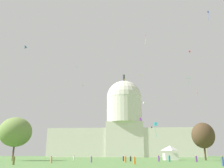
{
  "coord_description": "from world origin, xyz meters",
  "views": [
    {
      "loc": [
        3.64,
        -26.51,
        1.69
      ],
      "look_at": [
        -3.73,
        85.0,
        34.48
      ],
      "focal_mm": 38.89,
      "sensor_mm": 36.0,
      "label": 1
    }
  ],
  "objects": [
    {
      "name": "kite_lime_mid",
      "position": [
        14.93,
        55.18,
        19.72
      ],
      "size": [
        1.46,
        1.66,
        0.41
      ],
      "rotation": [
        0.0,
        0.0,
        1.01
      ],
      "color": "#8CD133"
    },
    {
      "name": "person_black_mid_center",
      "position": [
        4.16,
        44.51,
        0.67
      ],
      "size": [
        0.54,
        0.54,
        1.49
      ],
      "rotation": [
        0.0,
        0.0,
        3.59
      ],
      "color": "black",
      "rests_on": "ground_plane"
    },
    {
      "name": "kite_magenta_high",
      "position": [
        12.4,
        74.58,
        53.36
      ],
      "size": [
        0.54,
        0.86,
        4.79
      ],
      "rotation": [
        0.0,
        0.0,
        4.15
      ],
      "color": "#D1339E"
    },
    {
      "name": "person_orange_aisle_center",
      "position": [
        4.72,
        22.28,
        0.67
      ],
      "size": [
        0.58,
        0.58,
        1.5
      ],
      "rotation": [
        0.0,
        0.0,
        0.91
      ],
      "color": "orange",
      "rests_on": "ground_plane"
    },
    {
      "name": "event_tent",
      "position": [
        17.91,
        61.27,
        2.42
      ],
      "size": [
        4.9,
        5.01,
        4.82
      ],
      "rotation": [
        0.0,
        0.0,
        0.05
      ],
      "color": "white",
      "rests_on": "ground_plane"
    },
    {
      "name": "person_purple_front_right",
      "position": [
        20.55,
        38.26,
        0.75
      ],
      "size": [
        0.55,
        0.55,
        1.67
      ],
      "rotation": [
        0.0,
        0.0,
        2.98
      ],
      "color": "#703D93",
      "rests_on": "ground_plane"
    },
    {
      "name": "kite_white_mid",
      "position": [
        11.32,
        87.16,
        25.5
      ],
      "size": [
        0.83,
        0.86,
        0.85
      ],
      "rotation": [
        0.0,
        0.0,
        3.56
      ],
      "color": "white"
    },
    {
      "name": "person_tan_near_tent",
      "position": [
        -13.17,
        27.59,
        0.66
      ],
      "size": [
        0.61,
        0.61,
        1.47
      ],
      "rotation": [
        0.0,
        0.0,
        0.66
      ],
      "color": "tan",
      "rests_on": "ground_plane"
    },
    {
      "name": "person_navy_near_tree_west",
      "position": [
        2.06,
        47.77,
        0.7
      ],
      "size": [
        0.51,
        0.51,
        1.53
      ],
      "rotation": [
        0.0,
        0.0,
        5.11
      ],
      "color": "navy",
      "rests_on": "ground_plane"
    },
    {
      "name": "capitol_building",
      "position": [
        0.62,
        179.37,
        24.49
      ],
      "size": [
        125.36,
        30.17,
        70.56
      ],
      "color": "beige",
      "rests_on": "ground_plane"
    },
    {
      "name": "kite_violet_low",
      "position": [
        8.42,
        65.13,
        14.56
      ],
      "size": [
        0.99,
        0.68,
        1.25
      ],
      "rotation": [
        0.0,
        0.0,
        4.98
      ],
      "color": "purple"
    },
    {
      "name": "kite_red_high",
      "position": [
        33.63,
        82.33,
        49.18
      ],
      "size": [
        0.73,
        0.74,
        0.69
      ],
      "rotation": [
        0.0,
        0.0,
        6.14
      ],
      "color": "red"
    },
    {
      "name": "person_purple_back_right",
      "position": [
        11.9,
        43.98,
        0.78
      ],
      "size": [
        0.59,
        0.59,
        1.7
      ],
      "rotation": [
        0.0,
        0.0,
        3.94
      ],
      "color": "#703D93",
      "rests_on": "ground_plane"
    },
    {
      "name": "kite_orange_mid",
      "position": [
        -18.9,
        88.33,
        34.74
      ],
      "size": [
        0.69,
        1.31,
        0.21
      ],
      "rotation": [
        0.0,
        0.0,
        4.62
      ],
      "color": "orange"
    },
    {
      "name": "person_white_back_center",
      "position": [
        -13.45,
        51.67,
        0.8
      ],
      "size": [
        0.5,
        0.5,
        1.72
      ],
      "rotation": [
        0.0,
        0.0,
        2.14
      ],
      "color": "silver",
      "rests_on": "ground_plane"
    },
    {
      "name": "person_grey_front_left",
      "position": [
        -5.11,
        32.21,
        0.71
      ],
      "size": [
        0.6,
        0.6,
        1.58
      ],
      "rotation": [
        0.0,
        0.0,
        5.85
      ],
      "color": "gray",
      "rests_on": "ground_plane"
    },
    {
      "name": "kite_cyan_low",
      "position": [
        11.42,
        42.85,
        10.01
      ],
      "size": [
        0.85,
        0.85,
        4.03
      ],
      "rotation": [
        0.0,
        0.0,
        3.16
      ],
      "color": "#33BCDB"
    },
    {
      "name": "kite_gold_high",
      "position": [
        1.78,
        118.32,
        46.69
      ],
      "size": [
        0.3,
        1.01,
        3.24
      ],
      "rotation": [
        0.0,
        0.0,
        0.89
      ],
      "color": "gold"
    },
    {
      "name": "kite_black_mid",
      "position": [
        18.59,
        130.63,
        18.4
      ],
      "size": [
        0.88,
        0.24,
        2.63
      ],
      "rotation": [
        0.0,
        0.0,
        2.21
      ],
      "color": "black"
    },
    {
      "name": "person_teal_lawn_far_left",
      "position": [
        14.29,
        40.84,
        0.76
      ],
      "size": [
        0.59,
        0.59,
        1.69
      ],
      "rotation": [
        0.0,
        0.0,
        1.19
      ],
      "color": "#1E757A",
      "rests_on": "ground_plane"
    },
    {
      "name": "person_orange_front_center",
      "position": [
        2.82,
        34.04,
        0.7
      ],
      "size": [
        0.47,
        0.47,
        1.56
      ],
      "rotation": [
        0.0,
        0.0,
        4.73
      ],
      "color": "orange",
      "rests_on": "ground_plane"
    },
    {
      "name": "tree_west_far",
      "position": [
        -31.67,
        48.48,
        8.63
      ],
      "size": [
        12.3,
        12.72,
        13.19
      ],
      "color": "brown",
      "rests_on": "ground_plane"
    },
    {
      "name": "kite_blue_high",
      "position": [
        37.04,
        62.37,
        56.86
      ],
      "size": [
        0.62,
        0.2,
        4.19
      ],
      "rotation": [
        0.0,
        0.0,
        5.6
      ],
      "color": "blue"
    },
    {
      "name": "kite_turquoise_high",
      "position": [
        -29.65,
        124.59,
        58.0
      ],
      "size": [
        1.48,
        1.87,
        0.33
      ],
      "rotation": [
        0.0,
        0.0,
        1.03
      ],
      "color": "teal"
    },
    {
      "name": "person_olive_mid_left",
      "position": [
        -16.93,
        17.66,
        0.72
      ],
      "size": [
        0.46,
        0.46,
        1.59
      ],
      "rotation": [
        0.0,
        0.0,
        3.24
      ],
      "color": "olive",
      "rests_on": "ground_plane"
    },
    {
      "name": "kite_blue_mid",
      "position": [
        -21.16,
        27.49,
        27.15
      ],
      "size": [
        1.26,
        1.76,
        0.19
      ],
      "rotation": [
        0.0,
        0.0,
        2.0
      ],
      "color": "blue"
    },
    {
      "name": "kite_green_mid",
      "position": [
        28.45,
        68.32,
        30.9
      ],
      "size": [
        1.89,
        1.35,
        2.3
      ],
      "rotation": [
        0.0,
        0.0,
        2.81
      ],
      "color": "green"
    },
    {
      "name": "tree_east_far",
      "position": [
        28.65,
        57.88,
        7.99
      ],
      "size": [
        9.83,
        9.23,
        12.24
      ],
      "color": "#4C3823",
      "rests_on": "ground_plane"
    },
    {
      "name": "kite_pink_mid",
      "position": [
        32.16,
        71.97,
        26.07
      ],
      "size": [
        0.63,
        0.85,
        2.42
      ],
      "rotation": [
        0.0,
        0.0,
        0.15
      ],
      "color": "pink"
    },
    {
      "name": "kite_yellow_high",
      "position": [
        11.16,
        98.04,
        42.7
      ],
      "size": [
        1.56,
        1.19,
        0.11
      ],
      "rotation": [
        0.0,
        0.0,
        0.5
      ],
      "color": "yellow"
    },
    {
      "name": "person_denim_near_tree_east",
      "position": [
        18.41,
        14.66,
        0.74
      ],
      "size": [
        0.48,
        0.48,
        1.6
      ],
      "rotation": [
        0.0,
        0.0,
        1.13
      ],
      "color": "#3D5684",
      "rests_on": "ground_plane"
    }
  ]
}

